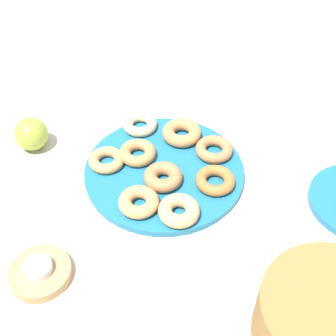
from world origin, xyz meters
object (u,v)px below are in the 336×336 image
(donut_1, at_px, (179,211))
(donut_plate, at_px, (164,171))
(candle_holder, at_px, (40,273))
(donut_0, at_px, (107,160))
(donut_3, at_px, (214,149))
(donut_8, at_px, (182,133))
(donut_4, at_px, (215,180))
(basket, at_px, (330,322))
(donut_2, at_px, (138,153))
(tealight, at_px, (38,267))
(donut_6, at_px, (163,177))
(donut_7, at_px, (139,202))
(apple, at_px, (31,134))
(donut_5, at_px, (140,124))

(donut_1, bearing_deg, donut_plate, -93.31)
(donut_plate, xyz_separation_m, candle_holder, (0.28, 0.19, 0.00))
(donut_plate, distance_m, donut_0, 0.13)
(donut_3, xyz_separation_m, donut_8, (0.05, -0.07, 0.00))
(donut_1, bearing_deg, donut_4, -148.83)
(donut_0, bearing_deg, basket, 118.78)
(donut_2, distance_m, tealight, 0.34)
(donut_6, relative_size, donut_7, 1.00)
(donut_4, xyz_separation_m, basket, (-0.06, 0.35, 0.02))
(donut_4, xyz_separation_m, apple, (0.36, -0.24, 0.01))
(donut_7, bearing_deg, donut_6, -140.88)
(tealight, bearing_deg, donut_3, -153.16)
(basket, bearing_deg, candle_holder, -29.40)
(donut_6, relative_size, candle_holder, 0.73)
(donut_2, height_order, donut_8, donut_8)
(donut_4, relative_size, donut_7, 1.02)
(donut_0, height_order, donut_5, same)
(donut_0, height_order, donut_1, donut_1)
(donut_0, distance_m, donut_1, 0.21)
(donut_plate, distance_m, donut_1, 0.14)
(donut_6, height_order, tealight, donut_6)
(donut_0, relative_size, candle_holder, 0.70)
(donut_2, bearing_deg, basket, 111.78)
(donut_3, relative_size, donut_4, 1.01)
(donut_0, distance_m, apple, 0.19)
(donut_5, relative_size, donut_6, 0.98)
(donut_3, bearing_deg, donut_5, -43.33)
(donut_6, xyz_separation_m, apple, (0.25, -0.21, 0.01))
(donut_plate, xyz_separation_m, donut_1, (0.01, 0.13, 0.02))
(donut_0, bearing_deg, donut_6, 140.40)
(donut_plate, relative_size, donut_2, 4.25)
(donut_0, xyz_separation_m, candle_holder, (0.17, 0.24, -0.02))
(donut_6, distance_m, donut_7, 0.08)
(basket, relative_size, apple, 2.98)
(donut_1, xyz_separation_m, donut_5, (0.01, -0.28, -0.00))
(donut_0, xyz_separation_m, donut_2, (-0.07, -0.00, 0.00))
(donut_8, relative_size, apple, 1.18)
(donut_5, distance_m, basket, 0.60)
(donut_4, relative_size, donut_6, 1.02)
(donut_2, distance_m, donut_6, 0.09)
(donut_2, distance_m, basket, 0.52)
(donut_plate, bearing_deg, tealight, 33.63)
(donut_1, bearing_deg, donut_7, -31.97)
(donut_5, bearing_deg, donut_4, 115.98)
(donut_2, height_order, tealight, donut_2)
(donut_6, xyz_separation_m, donut_8, (-0.08, -0.13, -0.00))
(donut_7, distance_m, apple, 0.32)
(donut_plate, bearing_deg, donut_6, 70.58)
(donut_7, bearing_deg, donut_4, -174.83)
(donut_8, bearing_deg, donut_4, 98.01)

